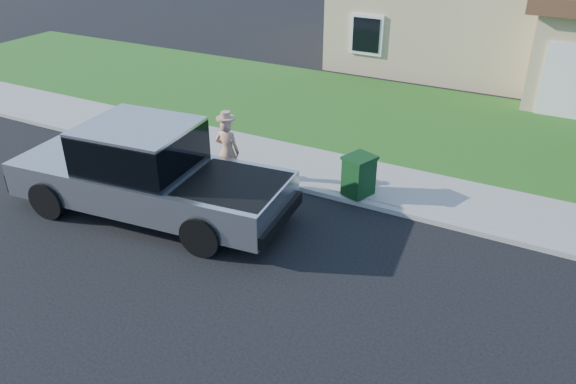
{
  "coord_description": "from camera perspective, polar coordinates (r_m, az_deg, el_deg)",
  "views": [
    {
      "loc": [
        5.28,
        -7.82,
        6.41
      ],
      "look_at": [
        0.73,
        0.69,
        1.2
      ],
      "focal_mm": 35.0,
      "sensor_mm": 36.0,
      "label": 1
    }
  ],
  "objects": [
    {
      "name": "lawn",
      "position": [
        18.03,
        12.66,
        7.0
      ],
      "size": [
        40.0,
        7.0,
        0.1
      ],
      "primitive_type": "cube",
      "color": "#195017",
      "rests_on": "ground"
    },
    {
      "name": "curb",
      "position": [
        13.17,
        5.59,
        -0.61
      ],
      "size": [
        40.0,
        0.2,
        0.12
      ],
      "primitive_type": "cube",
      "color": "gray",
      "rests_on": "ground"
    },
    {
      "name": "sidewalk",
      "position": [
        14.08,
        7.35,
        1.36
      ],
      "size": [
        40.0,
        2.0,
        0.15
      ],
      "primitive_type": "cube",
      "color": "gray",
      "rests_on": "ground"
    },
    {
      "name": "woman",
      "position": [
        13.65,
        -6.17,
        4.27
      ],
      "size": [
        0.66,
        0.47,
        1.85
      ],
      "rotation": [
        0.0,
        0.0,
        3.26
      ],
      "color": "tan",
      "rests_on": "ground"
    },
    {
      "name": "trash_bin",
      "position": [
        12.98,
        7.2,
        1.71
      ],
      "size": [
        0.78,
        0.83,
        0.96
      ],
      "rotation": [
        0.0,
        0.0,
        -0.35
      ],
      "color": "#0E3314",
      "rests_on": "sidewalk"
    },
    {
      "name": "ground",
      "position": [
        11.41,
        -4.89,
        -5.95
      ],
      "size": [
        80.0,
        80.0,
        0.0
      ],
      "primitive_type": "plane",
      "color": "black",
      "rests_on": "ground"
    },
    {
      "name": "pickup_truck",
      "position": [
        12.57,
        -14.01,
        1.82
      ],
      "size": [
        6.52,
        2.79,
        2.08
      ],
      "rotation": [
        0.0,
        0.0,
        0.1
      ],
      "color": "black",
      "rests_on": "ground"
    }
  ]
}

